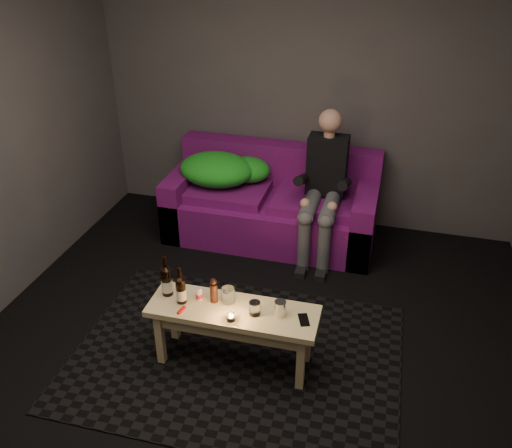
{
  "coord_description": "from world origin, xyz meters",
  "views": [
    {
      "loc": [
        0.81,
        -2.62,
        2.71
      ],
      "look_at": [
        -0.19,
        1.06,
        0.53
      ],
      "focal_mm": 38.0,
      "sensor_mm": 36.0,
      "label": 1
    }
  ],
  "objects": [
    {
      "name": "beer_bottle_b",
      "position": [
        -0.42,
        0.03,
        0.56
      ],
      "size": [
        0.07,
        0.07,
        0.27
      ],
      "color": "black",
      "rests_on": "coffee_table"
    },
    {
      "name": "salt_shaker",
      "position": [
        -0.32,
        0.08,
        0.51
      ],
      "size": [
        0.06,
        0.06,
        0.09
      ],
      "primitive_type": "cylinder",
      "rotation": [
        0.0,
        0.0,
        -0.31
      ],
      "color": "silver",
      "rests_on": "coffee_table"
    },
    {
      "name": "rug",
      "position": [
        -0.07,
        0.1,
        0.01
      ],
      "size": [
        2.29,
        1.68,
        0.01
      ],
      "primitive_type": "cube",
      "rotation": [
        0.0,
        0.0,
        0.02
      ],
      "color": "black",
      "rests_on": "floor"
    },
    {
      "name": "tumbler_back",
      "position": [
        -0.12,
        0.11,
        0.52
      ],
      "size": [
        0.1,
        0.1,
        0.11
      ],
      "primitive_type": "cylinder",
      "rotation": [
        0.0,
        0.0,
        0.17
      ],
      "color": "white",
      "rests_on": "coffee_table"
    },
    {
      "name": "pepper_mill",
      "position": [
        -0.21,
        0.09,
        0.53
      ],
      "size": [
        0.07,
        0.07,
        0.14
      ],
      "primitive_type": "cylinder",
      "rotation": [
        0.0,
        0.0,
        -0.39
      ],
      "color": "black",
      "rests_on": "coffee_table"
    },
    {
      "name": "sofa",
      "position": [
        -0.23,
        1.82,
        0.3
      ],
      "size": [
        1.93,
        0.87,
        0.83
      ],
      "color": "#620D61",
      "rests_on": "floor"
    },
    {
      "name": "floor",
      "position": [
        0.0,
        0.0,
        0.0
      ],
      "size": [
        4.5,
        4.5,
        0.0
      ],
      "primitive_type": "plane",
      "color": "black",
      "rests_on": "ground"
    },
    {
      "name": "person",
      "position": [
        0.26,
        1.66,
        0.67
      ],
      "size": [
        0.35,
        0.8,
        1.29
      ],
      "color": "black",
      "rests_on": "sofa"
    },
    {
      "name": "tumbler_front",
      "position": [
        0.08,
        0.03,
        0.51
      ],
      "size": [
        0.09,
        0.09,
        0.09
      ],
      "primitive_type": "cylinder",
      "rotation": [
        0.0,
        0.0,
        -0.23
      ],
      "color": "white",
      "rests_on": "coffee_table"
    },
    {
      "name": "beer_bottle_a",
      "position": [
        -0.54,
        0.08,
        0.57
      ],
      "size": [
        0.08,
        0.08,
        0.3
      ],
      "color": "black",
      "rests_on": "coffee_table"
    },
    {
      "name": "green_blanket",
      "position": [
        -0.72,
        1.81,
        0.62
      ],
      "size": [
        0.85,
        0.58,
        0.29
      ],
      "color": "green",
      "rests_on": "sofa"
    },
    {
      "name": "steel_cup",
      "position": [
        0.24,
        0.07,
        0.52
      ],
      "size": [
        0.09,
        0.09,
        0.1
      ],
      "primitive_type": "cylinder",
      "rotation": [
        0.0,
        0.0,
        0.28
      ],
      "color": "silver",
      "rests_on": "coffee_table"
    },
    {
      "name": "smartphone",
      "position": [
        0.4,
        0.05,
        0.47
      ],
      "size": [
        0.1,
        0.14,
        0.01
      ],
      "primitive_type": "cube",
      "rotation": [
        0.0,
        0.0,
        0.35
      ],
      "color": "black",
      "rests_on": "coffee_table"
    },
    {
      "name": "room",
      "position": [
        0.0,
        0.47,
        1.64
      ],
      "size": [
        4.5,
        4.5,
        4.5
      ],
      "color": "silver",
      "rests_on": "ground"
    },
    {
      "name": "tealight",
      "position": [
        -0.05,
        -0.06,
        0.49
      ],
      "size": [
        0.06,
        0.06,
        0.04
      ],
      "color": "white",
      "rests_on": "coffee_table"
    },
    {
      "name": "red_lighter",
      "position": [
        -0.39,
        -0.06,
        0.47
      ],
      "size": [
        0.04,
        0.08,
        0.01
      ],
      "primitive_type": "cube",
      "rotation": [
        0.0,
        0.0,
        -0.18
      ],
      "color": "red",
      "rests_on": "coffee_table"
    },
    {
      "name": "coffee_table",
      "position": [
        -0.07,
        0.05,
        0.38
      ],
      "size": [
        1.14,
        0.38,
        0.46
      ],
      "rotation": [
        0.0,
        0.0,
        0.02
      ],
      "color": "#ECD08A",
      "rests_on": "rug"
    }
  ]
}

